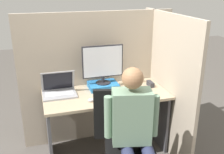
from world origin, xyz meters
TOP-DOWN VIEW (x-y plane):
  - cubicle_panel_back at (0.00, 0.67)m, footprint 1.89×0.04m
  - cubicle_panel_right at (0.72, 0.26)m, footprint 0.04×1.28m
  - desk at (0.00, 0.32)m, footprint 1.39×0.65m
  - paper_box at (0.01, 0.49)m, footprint 0.34×0.26m
  - monitor at (0.01, 0.49)m, footprint 0.48×0.17m
  - laptop at (-0.51, 0.44)m, footprint 0.37×0.26m
  - mouse at (-0.21, 0.16)m, footprint 0.07×0.05m
  - stapler at (0.57, 0.38)m, footprint 0.05×0.13m
  - carrot_toy at (-0.09, 0.13)m, footprint 0.04×0.16m
  - office_chair at (0.01, -0.30)m, footprint 0.55×0.61m
  - person at (0.05, -0.44)m, footprint 0.47×0.46m

SIDE VIEW (x-z plane):
  - office_chair at x=0.01m, z-range 0.02..1.00m
  - desk at x=0.00m, z-range 0.18..0.93m
  - person at x=0.05m, z-range 0.10..1.37m
  - mouse at x=-0.21m, z-range 0.75..0.78m
  - carrot_toy at x=-0.09m, z-range 0.75..0.79m
  - stapler at x=0.57m, z-range 0.75..0.80m
  - paper_box at x=0.01m, z-range 0.75..0.81m
  - laptop at x=-0.51m, z-range 0.67..0.93m
  - cubicle_panel_back at x=0.00m, z-range 0.00..1.62m
  - cubicle_panel_right at x=0.72m, z-range 0.00..1.62m
  - monitor at x=0.01m, z-range 0.83..1.28m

